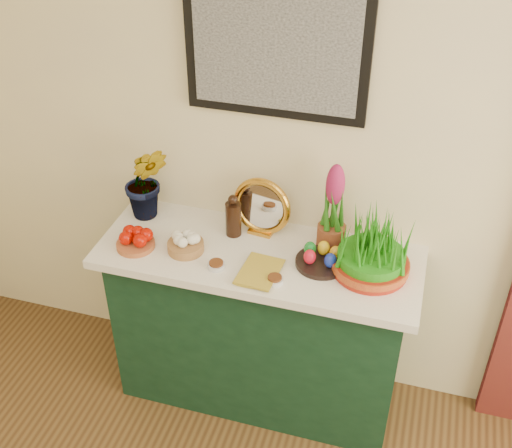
% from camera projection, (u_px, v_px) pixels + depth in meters
% --- Properties ---
extents(sideboard, '(1.30, 0.45, 0.85)m').
position_uv_depth(sideboard, '(259.00, 329.00, 3.03)').
color(sideboard, '#133521').
rests_on(sideboard, ground).
extents(tablecloth, '(1.40, 0.55, 0.04)m').
position_uv_depth(tablecloth, '(259.00, 255.00, 2.78)').
color(tablecloth, silver).
rests_on(tablecloth, sideboard).
extents(hyacinth_green, '(0.29, 0.26, 0.49)m').
position_uv_depth(hyacinth_green, '(145.00, 170.00, 2.85)').
color(hyacinth_green, '#256816').
rests_on(hyacinth_green, tablecloth).
extents(apple_bowl, '(0.20, 0.20, 0.08)m').
position_uv_depth(apple_bowl, '(135.00, 240.00, 2.77)').
color(apple_bowl, '#A5552D').
rests_on(apple_bowl, tablecloth).
extents(garlic_basket, '(0.20, 0.20, 0.09)m').
position_uv_depth(garlic_basket, '(185.00, 244.00, 2.75)').
color(garlic_basket, '#9D693F').
rests_on(garlic_basket, tablecloth).
extents(vinegar_cruet, '(0.07, 0.07, 0.20)m').
position_uv_depth(vinegar_cruet, '(233.00, 217.00, 2.82)').
color(vinegar_cruet, black).
rests_on(vinegar_cruet, tablecloth).
extents(mirror, '(0.28, 0.10, 0.27)m').
position_uv_depth(mirror, '(262.00, 207.00, 2.81)').
color(mirror, gold).
rests_on(mirror, tablecloth).
extents(book, '(0.16, 0.22, 0.03)m').
position_uv_depth(book, '(242.00, 267.00, 2.66)').
color(book, '#B1972B').
rests_on(book, tablecloth).
extents(spice_dish_left, '(0.07, 0.07, 0.03)m').
position_uv_depth(spice_dish_left, '(216.00, 265.00, 2.67)').
color(spice_dish_left, silver).
rests_on(spice_dish_left, tablecloth).
extents(spice_dish_right, '(0.07, 0.07, 0.03)m').
position_uv_depth(spice_dish_right, '(275.00, 280.00, 2.59)').
color(spice_dish_right, silver).
rests_on(spice_dish_right, tablecloth).
extents(egg_plate, '(0.29, 0.29, 0.09)m').
position_uv_depth(egg_plate, '(321.00, 258.00, 2.68)').
color(egg_plate, black).
rests_on(egg_plate, tablecloth).
extents(hyacinth_pink, '(0.12, 0.12, 0.41)m').
position_uv_depth(hyacinth_pink, '(333.00, 211.00, 2.70)').
color(hyacinth_pink, brown).
rests_on(hyacinth_pink, tablecloth).
extents(wheatgrass_sabzeh, '(0.32, 0.32, 0.26)m').
position_uv_depth(wheatgrass_sabzeh, '(372.00, 249.00, 2.59)').
color(wheatgrass_sabzeh, maroon).
rests_on(wheatgrass_sabzeh, tablecloth).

